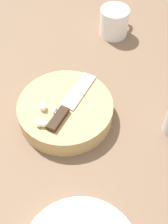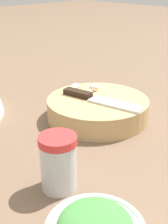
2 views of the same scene
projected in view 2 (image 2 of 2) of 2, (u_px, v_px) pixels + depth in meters
ground_plane at (81, 142)px, 0.62m from camera, size 5.00×5.00×0.00m
cutting_board at (98, 109)px, 0.71m from camera, size 0.23×0.23×0.05m
chef_knife at (96, 98)px, 0.69m from camera, size 0.19×0.06×0.01m
garlic_cloves at (83, 88)px, 0.74m from camera, size 0.07×0.07×0.02m
spice_jar at (58, 162)px, 0.47m from camera, size 0.06×0.06×0.09m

